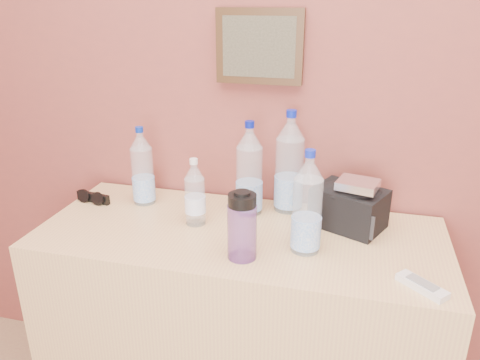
# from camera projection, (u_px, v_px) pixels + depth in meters

# --- Properties ---
(picture_frame) EXTENTS (0.30, 0.03, 0.25)m
(picture_frame) POSITION_uv_depth(u_px,v_px,m) (259.00, 47.00, 1.58)
(picture_frame) COLOR #382311
(picture_frame) RESTS_ON room_shell
(dresser) EXTENTS (1.34, 0.56, 0.84)m
(dresser) POSITION_uv_depth(u_px,v_px,m) (239.00, 334.00, 1.70)
(dresser) COLOR tan
(dresser) RESTS_ON ground
(pet_large_a) EXTENTS (0.08, 0.08, 0.29)m
(pet_large_a) POSITION_uv_depth(u_px,v_px,m) (142.00, 170.00, 1.72)
(pet_large_a) COLOR silver
(pet_large_a) RESTS_ON dresser
(pet_large_b) EXTENTS (0.09, 0.09, 0.34)m
(pet_large_b) POSITION_uv_depth(u_px,v_px,m) (249.00, 173.00, 1.63)
(pet_large_b) COLOR silver
(pet_large_b) RESTS_ON dresser
(pet_large_c) EXTENTS (0.10, 0.10, 0.37)m
(pet_large_c) POSITION_uv_depth(u_px,v_px,m) (289.00, 167.00, 1.65)
(pet_large_c) COLOR #CDE2FF
(pet_large_c) RESTS_ON dresser
(pet_large_d) EXTENTS (0.09, 0.09, 0.32)m
(pet_large_d) POSITION_uv_depth(u_px,v_px,m) (307.00, 208.00, 1.38)
(pet_large_d) COLOR white
(pet_large_d) RESTS_ON dresser
(pet_small) EXTENTS (0.07, 0.07, 0.23)m
(pet_small) POSITION_uv_depth(u_px,v_px,m) (195.00, 196.00, 1.56)
(pet_small) COLOR silver
(pet_small) RESTS_ON dresser
(nalgene_bottle) EXTENTS (0.09, 0.09, 0.21)m
(nalgene_bottle) POSITION_uv_depth(u_px,v_px,m) (242.00, 226.00, 1.36)
(nalgene_bottle) COLOR #6A3A8B
(nalgene_bottle) RESTS_ON dresser
(sunglasses) EXTENTS (0.15, 0.07, 0.04)m
(sunglasses) POSITION_uv_depth(u_px,v_px,m) (93.00, 198.00, 1.76)
(sunglasses) COLOR black
(sunglasses) RESTS_ON dresser
(ac_remote) EXTENTS (0.13, 0.13, 0.02)m
(ac_remote) POSITION_uv_depth(u_px,v_px,m) (422.00, 286.00, 1.24)
(ac_remote) COLOR silver
(ac_remote) RESTS_ON dresser
(toiletry_bag) EXTENTS (0.27, 0.24, 0.15)m
(toiletry_bag) POSITION_uv_depth(u_px,v_px,m) (349.00, 205.00, 1.56)
(toiletry_bag) COLOR black
(toiletry_bag) RESTS_ON dresser
(foil_packet) EXTENTS (0.14, 0.13, 0.03)m
(foil_packet) POSITION_uv_depth(u_px,v_px,m) (358.00, 184.00, 1.49)
(foil_packet) COLOR white
(foil_packet) RESTS_ON toiletry_bag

